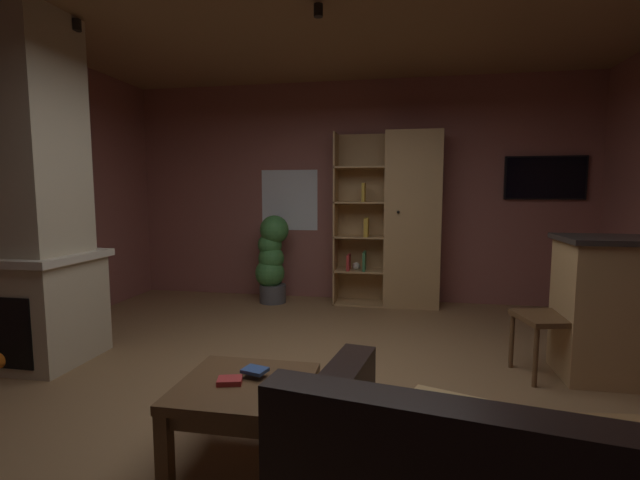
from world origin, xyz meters
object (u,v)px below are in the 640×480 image
at_px(wall_mounted_tv, 545,178).
at_px(potted_floor_plant, 272,258).
at_px(dining_chair, 559,309).
at_px(bookshelf_cabinet, 405,221).
at_px(table_book_1, 255,370).
at_px(table_book_0, 230,381).
at_px(coffee_table, 245,397).
at_px(stone_fireplace, 28,209).

bearing_deg(wall_mounted_tv, potted_floor_plant, -174.00).
bearing_deg(dining_chair, bookshelf_cabinet, 119.89).
xyz_separation_m(bookshelf_cabinet, table_book_1, (-0.82, -3.33, -0.61)).
height_order(bookshelf_cabinet, wall_mounted_tv, bookshelf_cabinet).
relative_size(table_book_0, table_book_1, 1.00).
height_order(bookshelf_cabinet, table_book_1, bookshelf_cabinet).
bearing_deg(potted_floor_plant, coffee_table, -75.98).
height_order(stone_fireplace, wall_mounted_tv, stone_fireplace).
relative_size(bookshelf_cabinet, dining_chair, 2.32).
xyz_separation_m(coffee_table, potted_floor_plant, (-0.82, 3.27, 0.24)).
bearing_deg(table_book_1, dining_chair, 34.60).
xyz_separation_m(dining_chair, wall_mounted_tv, (0.50, 2.19, 1.05)).
distance_m(stone_fireplace, potted_floor_plant, 2.75).
bearing_deg(table_book_0, wall_mounted_tv, 54.91).
distance_m(table_book_1, dining_chair, 2.38).
height_order(table_book_1, potted_floor_plant, potted_floor_plant).
bearing_deg(potted_floor_plant, stone_fireplace, -121.21).
bearing_deg(stone_fireplace, dining_chair, 5.81).
relative_size(stone_fireplace, bookshelf_cabinet, 1.32).
bearing_deg(dining_chair, table_book_1, -145.40).
relative_size(stone_fireplace, dining_chair, 3.07).
relative_size(coffee_table, potted_floor_plant, 0.62).
distance_m(dining_chair, potted_floor_plant, 3.36).
height_order(dining_chair, potted_floor_plant, potted_floor_plant).
bearing_deg(potted_floor_plant, table_book_0, -77.28).
height_order(coffee_table, potted_floor_plant, potted_floor_plant).
bearing_deg(bookshelf_cabinet, dining_chair, -60.11).
relative_size(table_book_0, potted_floor_plant, 0.11).
relative_size(table_book_0, wall_mounted_tv, 0.14).
height_order(coffee_table, table_book_0, table_book_0).
bearing_deg(dining_chair, wall_mounted_tv, 77.15).
bearing_deg(potted_floor_plant, wall_mounted_tv, 6.00).
relative_size(bookshelf_cabinet, potted_floor_plant, 1.91).
bearing_deg(wall_mounted_tv, table_book_1, -124.73).
xyz_separation_m(table_book_0, dining_chair, (2.06, 1.45, 0.10)).
bearing_deg(bookshelf_cabinet, wall_mounted_tv, 7.31).
relative_size(bookshelf_cabinet, wall_mounted_tv, 2.32).
xyz_separation_m(stone_fireplace, table_book_1, (2.22, -0.92, -0.83)).
bearing_deg(stone_fireplace, coffee_table, -24.51).
xyz_separation_m(table_book_0, wall_mounted_tv, (2.56, 3.64, 1.15)).
xyz_separation_m(table_book_1, potted_floor_plant, (-0.85, 3.19, 0.12)).
distance_m(bookshelf_cabinet, table_book_1, 3.48).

